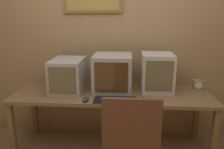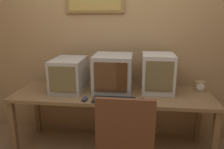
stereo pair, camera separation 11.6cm
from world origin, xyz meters
name	(u,v)px [view 2 (the right image)]	position (x,y,z in m)	size (l,w,h in m)	color
wall_back	(116,35)	(0.00, 1.44, 1.30)	(8.00, 0.08, 2.60)	tan
desk	(112,99)	(0.00, 0.99, 0.64)	(2.16, 0.67, 0.71)	olive
monitor_left	(69,74)	(-0.50, 1.05, 0.89)	(0.34, 0.48, 0.36)	#B7B2A8
monitor_center	(113,73)	(0.00, 1.09, 0.91)	(0.42, 0.45, 0.41)	#B7B2A8
monitor_right	(158,73)	(0.50, 1.12, 0.92)	(0.35, 0.39, 0.42)	beige
keyboard_main	(114,100)	(0.05, 0.75, 0.72)	(0.43, 0.17, 0.03)	black
mouse_near_keyboard	(142,100)	(0.33, 0.76, 0.73)	(0.06, 0.12, 0.04)	black
mouse_far_corner	(85,99)	(-0.25, 0.74, 0.73)	(0.06, 0.11, 0.03)	#282D3D
desk_clock	(200,86)	(0.98, 1.18, 0.77)	(0.11, 0.07, 0.11)	#A38456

